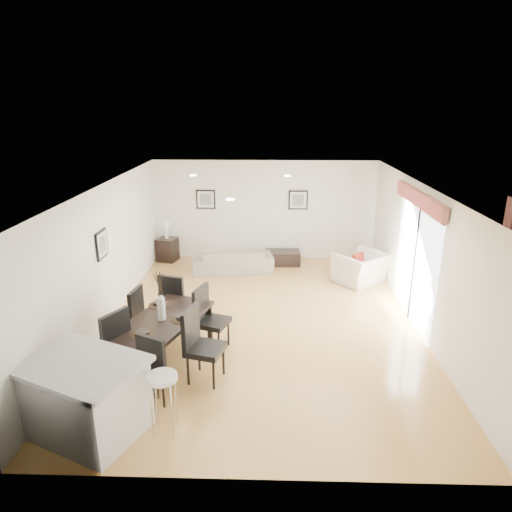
{
  "coord_description": "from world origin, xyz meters",
  "views": [
    {
      "loc": [
        0.12,
        -8.17,
        4.14
      ],
      "look_at": [
        -0.13,
        0.4,
        1.25
      ],
      "focal_mm": 32.0,
      "sensor_mm": 36.0,
      "label": 1
    }
  ],
  "objects_px": {
    "dining_chair_head": "(147,371)",
    "coffee_table": "(283,258)",
    "dining_chair_efar": "(208,315)",
    "dining_chair_foot": "(175,299)",
    "side_table": "(168,249)",
    "dining_chair_wnear": "(111,342)",
    "armchair": "(361,268)",
    "dining_table": "(162,324)",
    "bar_stool": "(162,384)",
    "dining_chair_wfar": "(130,315)",
    "sofa": "(233,260)",
    "dining_chair_enear": "(199,341)",
    "kitchen_island": "(86,397)"
  },
  "relations": [
    {
      "from": "dining_chair_head",
      "to": "coffee_table",
      "type": "xyz_separation_m",
      "value": [
        2.06,
        6.16,
        -0.42
      ]
    },
    {
      "from": "dining_chair_efar",
      "to": "dining_chair_foot",
      "type": "xyz_separation_m",
      "value": [
        -0.7,
        0.67,
        -0.0
      ]
    },
    {
      "from": "dining_chair_foot",
      "to": "side_table",
      "type": "height_order",
      "value": "dining_chair_foot"
    },
    {
      "from": "dining_chair_wnear",
      "to": "dining_chair_efar",
      "type": "relative_size",
      "value": 1.05
    },
    {
      "from": "armchair",
      "to": "dining_chair_efar",
      "type": "xyz_separation_m",
      "value": [
        -3.27,
        -3.21,
        0.27
      ]
    },
    {
      "from": "dining_table",
      "to": "dining_chair_foot",
      "type": "distance_m",
      "value": 1.18
    },
    {
      "from": "dining_chair_wnear",
      "to": "coffee_table",
      "type": "bearing_deg",
      "value": -177.18
    },
    {
      "from": "dining_chair_efar",
      "to": "armchair",
      "type": "bearing_deg",
      "value": -26.45
    },
    {
      "from": "dining_chair_foot",
      "to": "coffee_table",
      "type": "height_order",
      "value": "dining_chair_foot"
    },
    {
      "from": "dining_table",
      "to": "dining_chair_wnear",
      "type": "height_order",
      "value": "dining_chair_wnear"
    },
    {
      "from": "dining_chair_wnear",
      "to": "bar_stool",
      "type": "bearing_deg",
      "value": 71.75
    },
    {
      "from": "dining_chair_wnear",
      "to": "dining_chair_wfar",
      "type": "distance_m",
      "value": 0.99
    },
    {
      "from": "sofa",
      "to": "dining_chair_wfar",
      "type": "relative_size",
      "value": 1.81
    },
    {
      "from": "dining_chair_wfar",
      "to": "dining_chair_head",
      "type": "bearing_deg",
      "value": 31.18
    },
    {
      "from": "bar_stool",
      "to": "dining_chair_enear",
      "type": "bearing_deg",
      "value": 77.57
    },
    {
      "from": "dining_chair_enear",
      "to": "bar_stool",
      "type": "distance_m",
      "value": 1.29
    },
    {
      "from": "sofa",
      "to": "side_table",
      "type": "height_order",
      "value": "side_table"
    },
    {
      "from": "dining_chair_foot",
      "to": "coffee_table",
      "type": "relative_size",
      "value": 1.25
    },
    {
      "from": "dining_chair_wfar",
      "to": "side_table",
      "type": "xyz_separation_m",
      "value": [
        -0.38,
        4.71,
        -0.31
      ]
    },
    {
      "from": "sofa",
      "to": "kitchen_island",
      "type": "height_order",
      "value": "kitchen_island"
    },
    {
      "from": "dining_chair_efar",
      "to": "dining_chair_head",
      "type": "height_order",
      "value": "dining_chair_efar"
    },
    {
      "from": "dining_chair_wnear",
      "to": "kitchen_island",
      "type": "xyz_separation_m",
      "value": [
        0.05,
        -1.18,
        -0.15
      ]
    },
    {
      "from": "dining_chair_wfar",
      "to": "bar_stool",
      "type": "distance_m",
      "value": 2.42
    },
    {
      "from": "dining_table",
      "to": "dining_chair_efar",
      "type": "height_order",
      "value": "dining_chair_efar"
    },
    {
      "from": "dining_chair_head",
      "to": "dining_chair_wnear",
      "type": "bearing_deg",
      "value": 163.06
    },
    {
      "from": "dining_chair_foot",
      "to": "dining_chair_head",
      "type": "bearing_deg",
      "value": 109.58
    },
    {
      "from": "sofa",
      "to": "side_table",
      "type": "distance_m",
      "value": 2.0
    },
    {
      "from": "dining_table",
      "to": "dining_chair_wfar",
      "type": "distance_m",
      "value": 0.82
    },
    {
      "from": "dining_table",
      "to": "coffee_table",
      "type": "bearing_deg",
      "value": 86.5
    },
    {
      "from": "dining_chair_efar",
      "to": "coffee_table",
      "type": "bearing_deg",
      "value": 1.35
    },
    {
      "from": "dining_chair_wnear",
      "to": "dining_chair_enear",
      "type": "xyz_separation_m",
      "value": [
        1.34,
        0.08,
        -0.0
      ]
    },
    {
      "from": "sofa",
      "to": "dining_chair_foot",
      "type": "height_order",
      "value": "dining_chair_foot"
    },
    {
      "from": "sofa",
      "to": "dining_chair_wnear",
      "type": "xyz_separation_m",
      "value": [
        -1.47,
        -4.93,
        0.37
      ]
    },
    {
      "from": "side_table",
      "to": "kitchen_island",
      "type": "bearing_deg",
      "value": -86.47
    },
    {
      "from": "dining_chair_foot",
      "to": "kitchen_island",
      "type": "height_order",
      "value": "dining_chair_foot"
    },
    {
      "from": "sofa",
      "to": "kitchen_island",
      "type": "bearing_deg",
      "value": 67.35
    },
    {
      "from": "dining_chair_foot",
      "to": "dining_chair_enear",
      "type": "bearing_deg",
      "value": 130.96
    },
    {
      "from": "dining_chair_efar",
      "to": "dining_chair_foot",
      "type": "height_order",
      "value": "dining_chair_efar"
    },
    {
      "from": "armchair",
      "to": "dining_chair_foot",
      "type": "xyz_separation_m",
      "value": [
        -3.98,
        -2.53,
        0.26
      ]
    },
    {
      "from": "dining_chair_head",
      "to": "dining_chair_wfar",
      "type": "bearing_deg",
      "value": 139.02
    },
    {
      "from": "armchair",
      "to": "dining_chair_wfar",
      "type": "relative_size",
      "value": 1.01
    },
    {
      "from": "dining_chair_efar",
      "to": "side_table",
      "type": "relative_size",
      "value": 1.79
    },
    {
      "from": "sofa",
      "to": "dining_chair_head",
      "type": "height_order",
      "value": "dining_chair_head"
    },
    {
      "from": "sofa",
      "to": "dining_chair_wfar",
      "type": "height_order",
      "value": "dining_chair_wfar"
    },
    {
      "from": "dining_chair_wnear",
      "to": "coffee_table",
      "type": "relative_size",
      "value": 1.32
    },
    {
      "from": "dining_chair_head",
      "to": "coffee_table",
      "type": "distance_m",
      "value": 6.51
    },
    {
      "from": "sofa",
      "to": "dining_chair_enear",
      "type": "height_order",
      "value": "dining_chair_enear"
    },
    {
      "from": "dining_chair_wnear",
      "to": "dining_chair_enear",
      "type": "relative_size",
      "value": 1.0
    },
    {
      "from": "dining_chair_head",
      "to": "armchair",
      "type": "bearing_deg",
      "value": 77.35
    },
    {
      "from": "armchair",
      "to": "bar_stool",
      "type": "relative_size",
      "value": 1.32
    }
  ]
}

